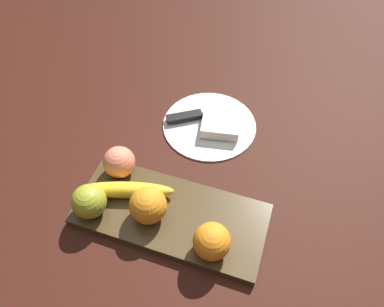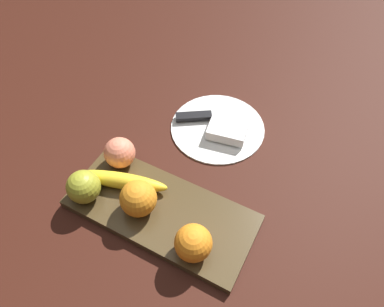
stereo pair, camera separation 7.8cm
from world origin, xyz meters
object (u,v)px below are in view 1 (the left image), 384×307
at_px(dinner_plate, 209,124).
at_px(fruit_tray, 171,215).
at_px(orange_near_banana, 148,205).
at_px(knife, 190,116).
at_px(peach, 119,162).
at_px(folded_napkin, 221,122).
at_px(orange_near_apple, 212,241).
at_px(apple, 89,201).
at_px(banana, 126,190).

bearing_deg(dinner_plate, fruit_tray, -90.00).
bearing_deg(orange_near_banana, knife, 92.76).
height_order(fruit_tray, orange_near_banana, orange_near_banana).
xyz_separation_m(peach, folded_napkin, (0.17, 0.21, -0.03)).
distance_m(fruit_tray, orange_near_apple, 0.12).
height_order(apple, knife, apple).
bearing_deg(folded_napkin, knife, 177.07).
relative_size(folded_napkin, knife, 0.57).
xyz_separation_m(peach, knife, (0.09, 0.21, -0.04)).
bearing_deg(folded_napkin, fruit_tray, -96.10).
xyz_separation_m(apple, orange_near_banana, (0.11, 0.03, 0.00)).
height_order(orange_near_apple, orange_near_banana, orange_near_banana).
height_order(fruit_tray, knife, knife).
bearing_deg(apple, banana, 48.24).
relative_size(apple, orange_near_banana, 0.93).
relative_size(peach, folded_napkin, 0.73).
bearing_deg(banana, dinner_plate, 51.66).
bearing_deg(fruit_tray, banana, 174.05).
distance_m(banana, dinner_plate, 0.28).
bearing_deg(apple, orange_near_banana, 13.67).
height_order(orange_near_apple, peach, orange_near_apple).
bearing_deg(peach, fruit_tray, -23.78).
distance_m(fruit_tray, apple, 0.16).
bearing_deg(banana, apple, -148.89).
bearing_deg(orange_near_banana, banana, 155.71).
relative_size(fruit_tray, peach, 5.66).
height_order(apple, peach, same).
bearing_deg(knife, dinner_plate, -37.35).
bearing_deg(dinner_plate, banana, -111.21).
bearing_deg(orange_near_banana, orange_near_apple, -12.61).
bearing_deg(orange_near_apple, fruit_tray, 154.02).
xyz_separation_m(fruit_tray, knife, (-0.05, 0.27, 0.00)).
relative_size(banana, folded_napkin, 2.12).
bearing_deg(dinner_plate, folded_napkin, 0.00).
height_order(folded_napkin, knife, folded_napkin).
height_order(apple, orange_near_banana, orange_near_banana).
relative_size(orange_near_banana, peach, 1.08).
bearing_deg(dinner_plate, knife, 175.44).
xyz_separation_m(apple, peach, (0.01, 0.11, -0.00)).
relative_size(peach, dinner_plate, 0.30).
height_order(apple, folded_napkin, apple).
distance_m(orange_near_apple, orange_near_banana, 0.14).
relative_size(apple, knife, 0.42).
height_order(orange_near_apple, folded_napkin, orange_near_apple).
bearing_deg(orange_near_apple, dinner_plate, 107.45).
relative_size(peach, knife, 0.42).
distance_m(orange_near_apple, knife, 0.36).
bearing_deg(orange_near_apple, knife, 115.18).
xyz_separation_m(orange_near_banana, peach, (-0.10, 0.08, -0.00)).
bearing_deg(knife, orange_near_apple, -97.61).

